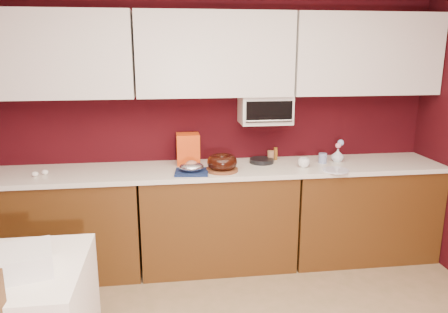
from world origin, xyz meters
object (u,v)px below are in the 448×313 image
foil_ham_nest (192,167)px  pandoro_box (188,149)px  newspaper_stack (16,262)px  coffee_mug (304,162)px  flower_vase (338,154)px  toaster_oven (265,109)px  bundt_cake (222,162)px  blue_jar (323,158)px

foil_ham_nest → pandoro_box: (-0.01, 0.31, 0.08)m
foil_ham_nest → newspaper_stack: 1.61m
pandoro_box → coffee_mug: (0.98, -0.25, -0.09)m
flower_vase → toaster_oven: bearing=170.7°
bundt_cake → pandoro_box: 0.39m
coffee_mug → newspaper_stack: bearing=-146.2°
newspaper_stack → flower_vase: bearing=32.1°
blue_jar → newspaper_stack: (-2.19, -1.44, -0.13)m
foil_ham_nest → pandoro_box: 0.32m
pandoro_box → flower_vase: pandoro_box is taller
toaster_oven → bundt_cake: 0.65m
bundt_cake → toaster_oven: bearing=34.6°
flower_vase → newspaper_stack: size_ratio=0.38×
toaster_oven → foil_ham_nest: size_ratio=2.23×
blue_jar → foil_ham_nest: bearing=-171.1°
foil_ham_nest → pandoro_box: pandoro_box is taller
newspaper_stack → toaster_oven: bearing=43.2°
pandoro_box → blue_jar: size_ratio=3.09×
toaster_oven → newspaper_stack: bearing=-136.8°
bundt_cake → newspaper_stack: size_ratio=0.71×
foil_ham_nest → blue_jar: 1.20m
toaster_oven → foil_ham_nest: 0.86m
coffee_mug → flower_vase: (0.36, 0.15, 0.02)m
bundt_cake → newspaper_stack: bundt_cake is taller
toaster_oven → newspaper_stack: (-1.68, -1.57, -0.56)m
bundt_cake → newspaper_stack: bearing=-134.4°
toaster_oven → pandoro_box: (-0.69, -0.01, -0.34)m
pandoro_box → newspaper_stack: bearing=-122.0°
bundt_cake → pandoro_box: (-0.27, 0.29, 0.06)m
blue_jar → newspaper_stack: size_ratio=0.25×
newspaper_stack → pandoro_box: bearing=57.8°
pandoro_box → newspaper_stack: 1.87m
foil_ham_nest → flower_vase: size_ratio=1.52×
coffee_mug → toaster_oven: bearing=138.9°
bundt_cake → pandoro_box: bearing=133.1°
blue_jar → flower_vase: (0.15, 0.03, 0.02)m
toaster_oven → coffee_mug: 0.58m
foil_ham_nest → coffee_mug: (0.97, 0.06, -0.01)m
coffee_mug → blue_jar: 0.25m
coffee_mug → flower_vase: bearing=22.2°
pandoro_box → flower_vase: bearing=-4.0°
pandoro_box → blue_jar: 1.21m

